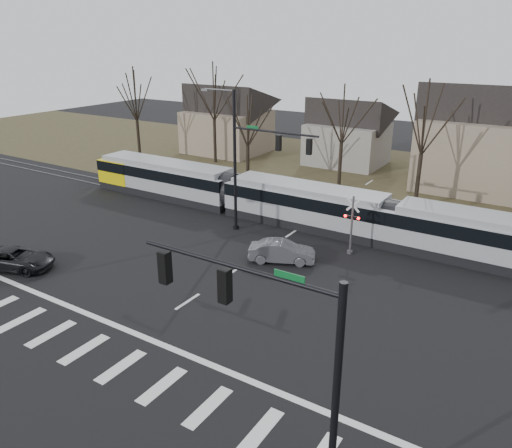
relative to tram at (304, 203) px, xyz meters
The scene contains 16 objects.
ground 16.09m from the tram, 89.69° to the right, with size 140.00×140.00×0.00m, color black.
grass_verge 16.09m from the tram, 89.69° to the left, with size 140.00×28.00×0.01m, color #38331E.
crosswalk 20.07m from the tram, 89.75° to the right, with size 27.00×2.60×0.01m.
stop_line 17.88m from the tram, 89.72° to the right, with size 28.00×0.35×0.01m, color silver.
lane_dashes 1.73m from the tram, ahead, with size 0.18×30.00×0.01m.
rail_pair 1.71m from the tram, 66.32° to the right, with size 90.00×1.52×0.06m.
tram is the anchor object (origin of this frame).
sedan 7.07m from the tram, 74.40° to the right, with size 4.45×3.06×1.39m, color #505158.
suv 20.15m from the tram, 125.27° to the right, with size 5.24×3.79×1.33m, color black.
signal_pole_near_right 24.49m from the tram, 65.12° to the right, with size 6.72×0.44×8.00m.
signal_pole_far 5.78m from the tram, 123.54° to the right, with size 9.28×0.44×10.20m.
rail_crossing_signal 6.02m from the tram, 32.22° to the right, with size 1.08×0.36×4.00m.
tree_row 10.73m from the tram, 78.21° to the left, with size 59.20×7.20×10.00m.
house_a 26.98m from the tram, 137.89° to the left, with size 9.72×8.64×8.60m.
house_b 20.72m from the tram, 103.80° to the left, with size 8.64×7.56×7.65m.
house_c 19.59m from the tram, 61.87° to the left, with size 10.80×8.64×10.10m.
Camera 1 is at (15.97, -16.27, 13.59)m, focal length 35.00 mm.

